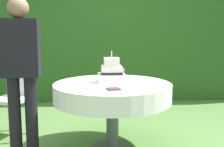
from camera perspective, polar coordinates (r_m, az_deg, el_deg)
name	(u,v)px	position (r m, az deg, el deg)	size (l,w,h in m)	color
foliage_hedge	(105,31)	(5.19, -1.41, 9.09)	(6.74, 0.46, 2.66)	#28561E
cake_table	(112,93)	(2.90, 0.10, -4.07)	(1.26, 1.26, 0.74)	#4C4C51
wedding_cake	(112,73)	(2.94, -0.01, 0.13)	(0.30, 0.31, 0.34)	silver
serving_plate_near	(135,77)	(3.27, 4.91, -0.77)	(0.13, 0.13, 0.01)	white
serving_plate_far	(90,79)	(3.13, -4.68, -1.15)	(0.13, 0.13, 0.01)	white
serving_plate_left	(81,84)	(2.84, -6.53, -2.15)	(0.13, 0.13, 0.01)	white
serving_plate_right	(136,87)	(2.64, 5.06, -2.93)	(0.14, 0.14, 0.01)	white
napkin_stack	(113,89)	(2.54, 0.32, -3.29)	(0.12, 0.12, 0.01)	#4C2D47
garden_chair	(15,92)	(3.56, -19.81, -3.80)	(0.52, 0.52, 0.89)	white
standing_person	(21,68)	(2.73, -18.76, 1.02)	(0.37, 0.22, 1.60)	black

